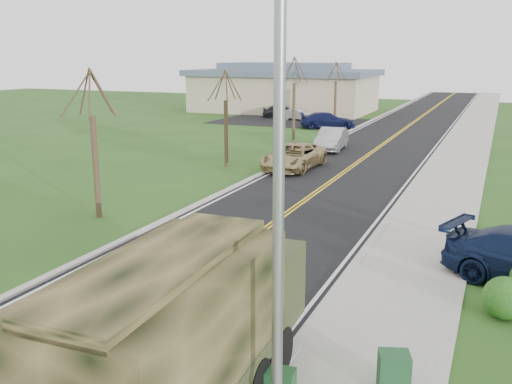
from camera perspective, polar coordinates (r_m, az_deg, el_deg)
The scene contains 18 objects.
ground at distance 13.30m, azimuth -18.56°, elevation -16.79°, with size 160.00×160.00×0.00m, color #244818.
road at distance 49.44m, azimuth 13.83°, elevation 5.55°, with size 8.00×120.00×0.01m, color black.
curb_right at distance 48.94m, azimuth 18.64°, elevation 5.22°, with size 0.30×120.00×0.12m, color #9E998E.
sidewalk_right at distance 48.83m, azimuth 20.68°, elevation 5.03°, with size 3.20×120.00×0.10m, color #9E998E.
curb_left at distance 50.28m, azimuth 9.15°, elevation 5.95°, with size 0.30×120.00×0.10m, color #9E998E.
street_light at distance 8.70m, azimuth 1.66°, elevation -0.64°, with size 1.65×0.22×8.00m.
bare_tree_a at distance 24.03m, azimuth -15.80°, elevation 3.62°, with size 1.93×2.26×6.08m.
bare_tree_b at distance 34.10m, azimuth -3.02°, elevation 6.66°, with size 1.83×2.14×5.73m.
bare_tree_c at distance 45.09m, azimuth 3.81°, elevation 8.72°, with size 2.04×2.39×6.42m.
bare_tree_d at distance 56.52m, azimuth 7.94°, elevation 9.37°, with size 1.88×2.20×5.91m.
commercial_building at distance 68.76m, azimuth 2.88°, elevation 10.32°, with size 25.50×21.50×5.65m.
military_truck at distance 10.34m, azimuth -7.29°, elevation -13.03°, with size 2.60×6.93×3.42m.
suv_champagne at distance 33.58m, azimuth 3.80°, elevation 3.57°, with size 2.49×5.40×1.50m, color tan.
sedan_silver at distance 40.67m, azimuth 7.57°, elevation 5.26°, with size 1.63×4.68×1.54m, color #AAAAAF.
utility_box_near at distance 12.05m, azimuth 13.62°, elevation -17.09°, with size 0.60×0.50×0.80m, color #194624.
lot_car_dark at distance 61.58m, azimuth 2.61°, elevation 8.10°, with size 1.68×4.17×1.42m, color black.
lot_car_silver at distance 59.21m, azimuth 4.29°, elevation 7.73°, with size 1.23×3.54×1.17m, color #B4B4B9.
lot_car_navy at distance 52.73m, azimuth 7.17°, elevation 7.11°, with size 2.04×5.01×1.45m, color #10143D.
Camera 1 is at (8.00, -8.35, 6.57)m, focal length 40.00 mm.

